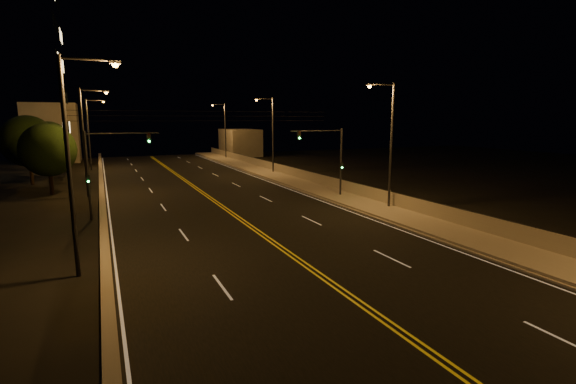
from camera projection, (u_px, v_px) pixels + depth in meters
name	position (u px, v px, depth m)	size (l,w,h in m)	color
road	(249.00, 225.00, 28.32)	(18.00, 120.00, 0.02)	black
sidewalk	(380.00, 210.00, 32.66)	(3.60, 120.00, 0.30)	gray
curb	(360.00, 213.00, 31.92)	(0.14, 120.00, 0.15)	gray
parapet_wall	(397.00, 200.00, 33.22)	(0.30, 120.00, 1.00)	gray
jersey_barrier	(104.00, 235.00, 24.60)	(0.45, 120.00, 0.82)	gray
distant_building_right	(240.00, 142.00, 82.51)	(6.00, 10.00, 5.15)	gray
distant_building_left	(52.00, 133.00, 69.66)	(8.00, 8.00, 9.73)	gray
parapet_rail	(397.00, 193.00, 33.12)	(0.06, 0.06, 120.00)	black
lane_markings	(249.00, 226.00, 28.25)	(17.32, 116.00, 0.00)	silver
streetlight_1	(389.00, 139.00, 32.18)	(2.55, 0.28, 9.86)	#2D2D33
streetlight_2	(271.00, 131.00, 54.07)	(2.55, 0.28, 9.86)	#2D2D33
streetlight_3	(224.00, 128.00, 74.33)	(2.55, 0.28, 9.86)	#2D2D33
streetlight_4	(74.00, 153.00, 18.40)	(2.55, 0.28, 9.86)	#2D2D33
streetlight_5	(86.00, 136.00, 38.04)	(2.55, 0.28, 9.86)	#2D2D33
streetlight_6	(90.00, 130.00, 58.05)	(2.55, 0.28, 9.86)	#2D2D33
traffic_signal_right	(332.00, 155.00, 37.30)	(5.11, 0.31, 6.34)	#2D2D33
traffic_signal_left	(102.00, 164.00, 29.67)	(5.11, 0.31, 6.34)	#2D2D33
overhead_wires	(211.00, 116.00, 35.57)	(22.00, 0.03, 0.83)	black
tree_0	(48.00, 150.00, 39.28)	(5.00, 5.00, 6.78)	black
tree_1	(28.00, 141.00, 45.33)	(5.59, 5.59, 7.57)	black
tree_2	(49.00, 142.00, 52.60)	(5.08, 5.08, 6.88)	black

